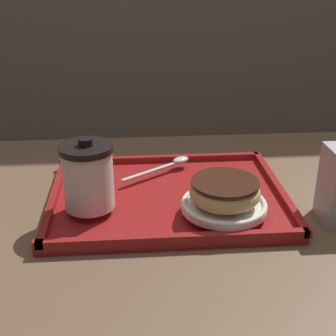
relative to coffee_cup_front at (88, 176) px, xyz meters
name	(u,v)px	position (x,y,z in m)	size (l,w,h in m)	color
cafe_table	(167,279)	(0.13, 0.03, -0.23)	(1.01, 0.69, 0.71)	brown
serving_tray	(168,197)	(0.13, 0.05, -0.07)	(0.40, 0.31, 0.02)	maroon
coffee_cup_front	(88,176)	(0.00, 0.00, 0.00)	(0.08, 0.08, 0.12)	white
plate_with_chocolate_donut	(224,205)	(0.21, -0.03, -0.05)	(0.14, 0.14, 0.01)	white
donut_chocolate_glazed	(225,191)	(0.21, -0.03, -0.02)	(0.11, 0.11, 0.04)	#DBB270
spoon	(171,163)	(0.14, 0.15, -0.05)	(0.14, 0.10, 0.01)	silver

